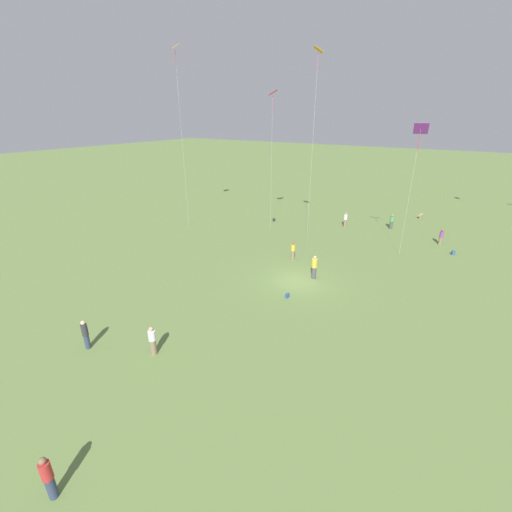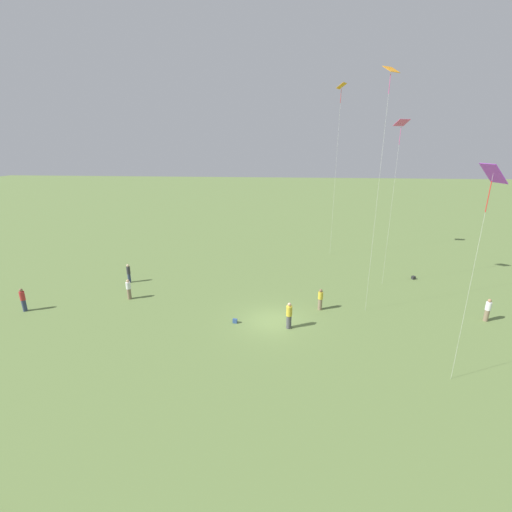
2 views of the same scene
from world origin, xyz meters
TOP-DOWN VIEW (x-y plane):
  - ground_plane at (0.00, 0.00)m, footprint 240.00×240.00m
  - person_1 at (-1.13, 0.88)m, footprint 0.49×0.49m
  - person_3 at (18.88, 0.19)m, footprint 0.47×0.47m
  - person_4 at (11.92, -2.65)m, footprint 0.46×0.46m
  - person_5 at (-3.50, -2.15)m, footprint 0.46×0.46m
  - person_6 at (-15.22, -1.45)m, footprint 0.50×0.50m
  - person_8 at (13.51, -6.09)m, footprint 0.39×0.39m
  - kite_1 at (-5.86, -16.58)m, footprint 1.14×1.18m
  - kite_2 at (-6.98, -2.43)m, footprint 1.12×1.09m
  - kite_3 at (-9.63, -7.99)m, footprint 1.20×1.14m
  - kite_5 at (-9.88, 5.51)m, footprint 0.88×1.19m
  - picnic_bag_0 at (-12.84, -9.36)m, footprint 0.37×0.38m
  - picnic_bag_2 at (2.67, 0.55)m, footprint 0.34×0.22m

SIDE VIEW (x-z plane):
  - ground_plane at x=0.00m, z-range 0.00..0.00m
  - picnic_bag_0 at x=-12.84m, z-range 0.00..0.30m
  - picnic_bag_2 at x=2.67m, z-range 0.00..0.31m
  - person_5 at x=-3.50m, z-range 0.00..1.69m
  - person_4 at x=11.92m, z-range 0.00..1.70m
  - person_6 at x=-15.22m, z-range 0.00..1.71m
  - person_8 at x=13.51m, z-range 0.02..1.77m
  - person_3 at x=18.88m, z-range 0.01..1.85m
  - person_1 at x=-1.13m, z-range 0.00..1.89m
  - kite_5 at x=-9.88m, z-range 4.88..16.12m
  - kite_3 at x=-9.63m, z-range 6.18..20.19m
  - kite_2 at x=-6.98m, z-range 7.16..23.91m
  - kite_1 at x=-5.86m, z-range 7.76..25.79m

